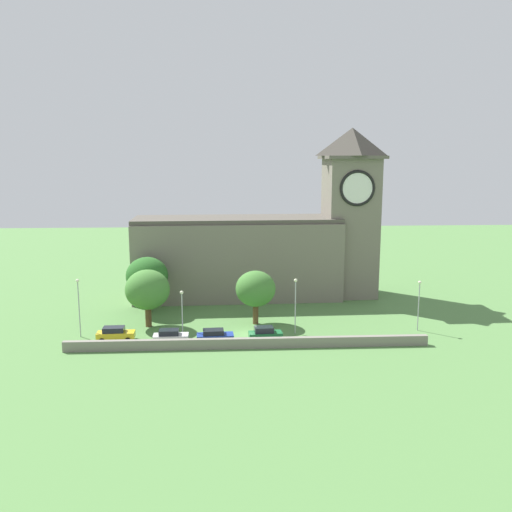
# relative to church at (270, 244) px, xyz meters

# --- Properties ---
(ground_plane) EXTENTS (200.00, 200.00, 0.00)m
(ground_plane) POSITION_rel_church_xyz_m (-4.65, -5.15, -8.75)
(ground_plane) COLOR #517F42
(church) EXTENTS (40.21, 11.43, 27.50)m
(church) POSITION_rel_church_xyz_m (0.00, 0.00, 0.00)
(church) COLOR slate
(church) RESTS_ON ground
(quay_barrier) EXTENTS (43.95, 0.70, 1.26)m
(quay_barrier) POSITION_rel_church_xyz_m (-4.65, -25.34, -8.12)
(quay_barrier) COLOR gray
(quay_barrier) RESTS_ON ground
(car_yellow) EXTENTS (4.71, 2.16, 1.79)m
(car_yellow) POSITION_rel_church_xyz_m (-21.21, -21.65, -7.84)
(car_yellow) COLOR gold
(car_yellow) RESTS_ON ground
(car_white) EXTENTS (4.36, 2.16, 1.76)m
(car_white) POSITION_rel_church_xyz_m (-14.19, -23.03, -7.86)
(car_white) COLOR silver
(car_white) RESTS_ON ground
(car_blue) EXTENTS (4.65, 2.37, 1.64)m
(car_blue) POSITION_rel_church_xyz_m (-8.72, -22.95, -7.91)
(car_blue) COLOR #233D9E
(car_blue) RESTS_ON ground
(car_green) EXTENTS (4.27, 2.25, 1.92)m
(car_green) POSITION_rel_church_xyz_m (-2.45, -23.04, -7.78)
(car_green) COLOR #1E6B38
(car_green) RESTS_ON ground
(streetlamp_west_end) EXTENTS (0.44, 0.44, 7.60)m
(streetlamp_west_end) POSITION_rel_church_xyz_m (-25.98, -19.90, -3.73)
(streetlamp_west_end) COLOR #9EA0A5
(streetlamp_west_end) RESTS_ON ground
(streetlamp_west_mid) EXTENTS (0.44, 0.44, 6.12)m
(streetlamp_west_mid) POSITION_rel_church_xyz_m (-12.87, -20.71, -4.59)
(streetlamp_west_mid) COLOR #9EA0A5
(streetlamp_west_mid) RESTS_ON ground
(streetlamp_central) EXTENTS (0.44, 0.44, 7.34)m
(streetlamp_central) POSITION_rel_church_xyz_m (1.71, -20.01, -3.88)
(streetlamp_central) COLOR #9EA0A5
(streetlamp_central) RESTS_ON ground
(streetlamp_east_mid) EXTENTS (0.44, 0.44, 6.78)m
(streetlamp_east_mid) POSITION_rel_church_xyz_m (18.17, -19.65, -4.20)
(streetlamp_east_mid) COLOR #9EA0A5
(streetlamp_east_mid) RESTS_ON ground
(tree_churchyard) EXTENTS (6.17, 6.17, 8.33)m
(tree_churchyard) POSITION_rel_church_xyz_m (-18.91, -8.80, -3.24)
(tree_churchyard) COLOR brown
(tree_churchyard) RESTS_ON ground
(tree_by_tower) EXTENTS (5.49, 5.49, 7.46)m
(tree_by_tower) POSITION_rel_church_xyz_m (-3.22, -15.48, -3.80)
(tree_by_tower) COLOR brown
(tree_by_tower) RESTS_ON ground
(tree_riverside_west) EXTENTS (5.99, 5.99, 7.86)m
(tree_riverside_west) POSITION_rel_church_xyz_m (-17.87, -15.89, -3.63)
(tree_riverside_west) COLOR brown
(tree_riverside_west) RESTS_ON ground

